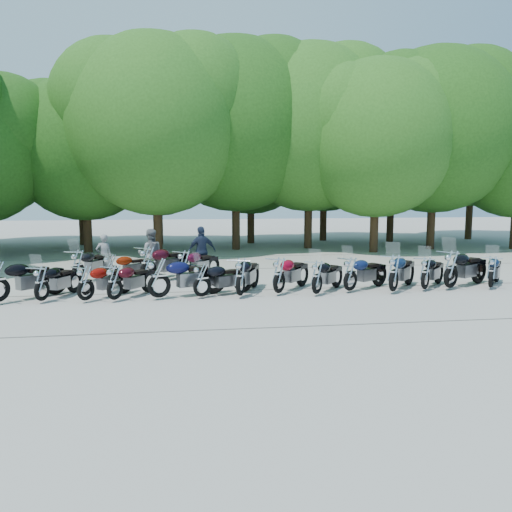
{
  "coord_description": "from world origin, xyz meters",
  "views": [
    {
      "loc": [
        -2.21,
        -14.04,
        3.1
      ],
      "look_at": [
        0.0,
        1.5,
        1.1
      ],
      "focal_mm": 35.0,
      "sensor_mm": 36.0,
      "label": 1
    }
  ],
  "objects": [
    {
      "name": "motorcycle_13",
      "position": [
        7.52,
        0.56,
        0.61
      ],
      "size": [
        1.88,
        2.08,
        1.22
      ],
      "primitive_type": null,
      "rotation": [
        0.0,
        0.0,
        2.45
      ],
      "color": "black",
      "rests_on": "ground"
    },
    {
      "name": "motorcycle_8",
      "position": [
        1.7,
        0.35,
        0.61
      ],
      "size": [
        1.87,
        2.07,
        1.21
      ],
      "primitive_type": null,
      "rotation": [
        0.0,
        0.0,
        2.45
      ],
      "color": "black",
      "rests_on": "ground"
    },
    {
      "name": "tree_10",
      "position": [
        -8.29,
        16.97,
        5.66
      ],
      "size": [
        7.78,
        7.78,
        9.55
      ],
      "color": "#3A2614",
      "rests_on": "ground"
    },
    {
      "name": "tree_15",
      "position": [
        16.61,
        17.02,
        7.03
      ],
      "size": [
        9.67,
        9.67,
        11.86
      ],
      "color": "#3A2614",
      "rests_on": "ground"
    },
    {
      "name": "motorcycle_10",
      "position": [
        4.13,
        0.36,
        0.68
      ],
      "size": [
        2.11,
        2.31,
        1.36
      ],
      "primitive_type": null,
      "rotation": [
        0.0,
        0.0,
        2.44
      ],
      "color": "#0C1D38",
      "rests_on": "ground"
    },
    {
      "name": "motorcycle_12",
      "position": [
        6.17,
        0.63,
        0.72
      ],
      "size": [
        2.57,
        1.99,
        1.44
      ],
      "primitive_type": null,
      "rotation": [
        0.0,
        0.0,
        2.12
      ],
      "color": "black",
      "rests_on": "ground"
    },
    {
      "name": "motorcycle_14",
      "position": [
        -5.84,
        3.37,
        0.66
      ],
      "size": [
        1.58,
        2.42,
        1.32
      ],
      "primitive_type": null,
      "rotation": [
        0.0,
        0.0,
        2.73
      ],
      "color": "black",
      "rests_on": "ground"
    },
    {
      "name": "tree_14",
      "position": [
        10.68,
        16.09,
        5.83
      ],
      "size": [
        8.02,
        8.02,
        9.84
      ],
      "color": "#3A2614",
      "rests_on": "ground"
    },
    {
      "name": "motorcycle_7",
      "position": [
        0.58,
        0.61,
        0.65
      ],
      "size": [
        1.98,
        2.25,
        1.31
      ],
      "primitive_type": null,
      "rotation": [
        0.0,
        0.0,
        2.48
      ],
      "color": "maroon",
      "rests_on": "ground"
    },
    {
      "name": "motorcycle_2",
      "position": [
        -5.03,
        0.39,
        0.59
      ],
      "size": [
        1.8,
        2.04,
        1.18
      ],
      "primitive_type": null,
      "rotation": [
        0.0,
        0.0,
        2.47
      ],
      "color": "#790904",
      "rests_on": "ground"
    },
    {
      "name": "motorcycle_6",
      "position": [
        -0.62,
        0.39,
        0.66
      ],
      "size": [
        1.54,
        2.45,
        1.33
      ],
      "primitive_type": null,
      "rotation": [
        0.0,
        0.0,
        2.76
      ],
      "color": "black",
      "rests_on": "ground"
    },
    {
      "name": "tree_11",
      "position": [
        -3.76,
        16.43,
        5.49
      ],
      "size": [
        7.56,
        7.56,
        9.28
      ],
      "color": "#3A2614",
      "rests_on": "ground"
    },
    {
      "name": "tree_13",
      "position": [
        6.69,
        17.47,
        6.04
      ],
      "size": [
        8.31,
        8.31,
        10.2
      ],
      "color": "#3A2614",
      "rests_on": "ground"
    },
    {
      "name": "motorcycle_5",
      "position": [
        -1.75,
        0.45,
        0.59
      ],
      "size": [
        2.12,
        1.56,
        1.17
      ],
      "primitive_type": null,
      "rotation": [
        0.0,
        0.0,
        2.08
      ],
      "color": "black",
      "rests_on": "ground"
    },
    {
      "name": "tree_4",
      "position": [
        0.54,
        13.09,
        6.64
      ],
      "size": [
        9.13,
        9.13,
        11.2
      ],
      "color": "#3A2614",
      "rests_on": "ground"
    },
    {
      "name": "motorcycle_16",
      "position": [
        -3.48,
        3.06,
        0.73
      ],
      "size": [
        2.29,
        2.44,
        1.45
      ],
      "primitive_type": null,
      "rotation": [
        0.0,
        0.0,
        2.42
      ],
      "color": "#330711",
      "rests_on": "ground"
    },
    {
      "name": "motorcycle_17",
      "position": [
        -2.26,
        3.11,
        0.64
      ],
      "size": [
        1.97,
        2.18,
        1.28
      ],
      "primitive_type": null,
      "rotation": [
        0.0,
        0.0,
        2.45
      ],
      "color": "#3D081E",
      "rests_on": "ground"
    },
    {
      "name": "ground",
      "position": [
        0.0,
        0.0,
        0.0
      ],
      "size": [
        90.0,
        90.0,
        0.0
      ],
      "primitive_type": "plane",
      "color": "#A49E94",
      "rests_on": "ground"
    },
    {
      "name": "motorcycle_3",
      "position": [
        -4.23,
        0.35,
        0.59
      ],
      "size": [
        1.74,
        2.08,
        1.18
      ],
      "primitive_type": null,
      "rotation": [
        0.0,
        0.0,
        2.52
      ],
      "color": "#38070F",
      "rests_on": "ground"
    },
    {
      "name": "tree_12",
      "position": [
        1.8,
        16.47,
        5.72
      ],
      "size": [
        7.88,
        7.88,
        9.67
      ],
      "color": "#3A2614",
      "rests_on": "ground"
    },
    {
      "name": "tree_3",
      "position": [
        -3.57,
        11.24,
        6.32
      ],
      "size": [
        8.7,
        8.7,
        10.67
      ],
      "color": "#3A2614",
      "rests_on": "ground"
    },
    {
      "name": "tree_6",
      "position": [
        7.55,
        10.82,
        5.81
      ],
      "size": [
        8.0,
        8.0,
        9.82
      ],
      "color": "#3A2614",
      "rests_on": "ground"
    },
    {
      "name": "motorcycle_4",
      "position": [
        -2.99,
        0.43,
        0.69
      ],
      "size": [
        2.55,
        1.63,
        1.39
      ],
      "primitive_type": null,
      "rotation": [
        0.0,
        0.0,
        1.96
      ],
      "color": "#0D0E39",
      "rests_on": "ground"
    },
    {
      "name": "tree_5",
      "position": [
        4.61,
        13.2,
        6.57
      ],
      "size": [
        9.04,
        9.04,
        11.1
      ],
      "color": "#3A2614",
      "rests_on": "ground"
    },
    {
      "name": "motorcycle_15",
      "position": [
        -4.73,
        3.27,
        0.58
      ],
      "size": [
        2.02,
        1.7,
        1.15
      ],
      "primitive_type": null,
      "rotation": [
        0.0,
        0.0,
        2.2
      ],
      "color": "maroon",
      "rests_on": "ground"
    },
    {
      "name": "rider_1",
      "position": [
        -3.47,
        4.12,
        0.91
      ],
      "size": [
        0.93,
        0.74,
        1.81
      ],
      "primitive_type": "imported",
      "rotation": [
        0.0,
        0.0,
        3.21
      ],
      "color": "gray",
      "rests_on": "ground"
    },
    {
      "name": "rider_0",
      "position": [
        -5.21,
        4.85,
        0.79
      ],
      "size": [
        0.68,
        0.58,
        1.58
      ],
      "primitive_type": "imported",
      "rotation": [
        0.0,
        0.0,
        3.56
      ],
      "color": "gray",
      "rests_on": "ground"
    },
    {
      "name": "rider_2",
      "position": [
        -1.61,
        4.55,
        0.93
      ],
      "size": [
        1.18,
        0.78,
        1.86
      ],
      "primitive_type": "imported",
      "rotation": [
        0.0,
        0.0,
        3.47
      ],
      "color": "#202A42",
      "rests_on": "ground"
    },
    {
      "name": "tree_7",
      "position": [
        11.2,
        11.78,
        6.39
      ],
      "size": [
        8.79,
        8.79,
        10.79
      ],
      "color": "#3A2614",
      "rests_on": "ground"
    },
    {
      "name": "motorcycle_9",
      "position": [
        2.84,
        0.66,
        0.63
      ],
      "size": [
        2.21,
        1.82,
        1.26
      ],
      "primitive_type": null,
      "rotation": [
        0.0,
        0.0,
        2.18
      ],
      "color": "#0E1940",
      "rests_on": "ground"
    },
    {
      "name": "motorcycle_1",
      "position": [
        -6.25,
        0.5,
        0.59
      ],
      "size": [
        1.4,
        2.17,
        1.18
      ],
      "primitive_type": null,
      "rotation": [
        0.0,
        0.0,
        2.74
      ],
      "color": "black",
      "rests_on": "ground"
    },
    {
      "name": "motorcycle_11",
      "position": [
        5.28,
        0.59,
        0.61
      ],
      "size": [
        1.95,
        2.03,
        1.22
      ],
      "primitive_type": null,
      "rotation": [
        0.0,
        0.0,
        2.39
      ],
      "color": "black",
      "rests_on": "ground"
    },
    {
      "name": "tree_2",
      "position": [
        -7.25,
        12.84,
        5.31
      ],
      "size": [
        7.31,
        7.31,
        8.97
      ],
      "color": "#3A2614",
      "rests_on": "ground"
    }
  ]
}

